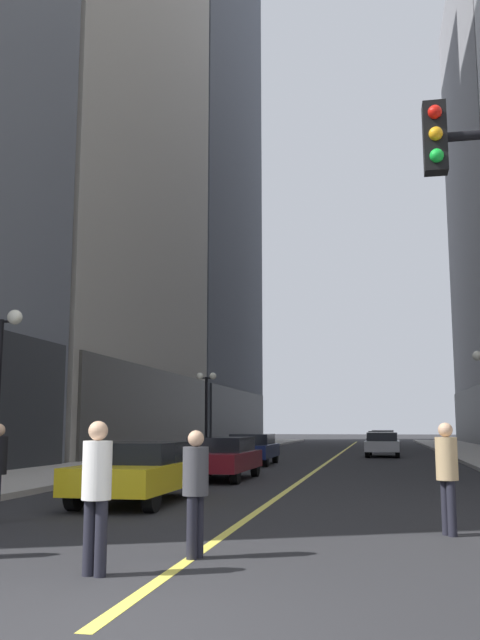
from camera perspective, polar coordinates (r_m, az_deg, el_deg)
The scene contains 15 objects.
ground_plane at distance 40.77m, azimuth 7.90°, elevation -10.89°, with size 200.00×200.00×0.00m, color #262628.
sidewalk_left at distance 42.08m, azimuth -3.59°, elevation -10.78°, with size 4.50×78.00×0.15m, color #ADA8A0.
lane_centre_stripe at distance 40.77m, azimuth 7.90°, elevation -10.88°, with size 0.16×70.00×0.01m, color #E5D64C.
building_left_mid at distance 51.79m, azimuth -13.27°, elevation 22.43°, with size 12.62×24.00×56.56m.
building_left_far at distance 74.94m, azimuth -5.80°, elevation 14.84°, with size 15.22×26.00×63.03m.
car_yellow at distance 16.06m, azimuth -8.02°, elevation -11.96°, with size 1.89×4.65×1.32m.
car_maroon at distance 22.57m, azimuth -1.55°, elevation -11.05°, with size 1.92×4.54×1.32m.
car_navy at distance 31.17m, azimuth 1.01°, elevation -10.37°, with size 1.96×4.75×1.32m.
car_silver at distance 39.79m, azimuth 11.55°, elevation -9.82°, with size 1.93×4.63×1.32m.
car_black at distance 49.64m, azimuth 11.40°, elevation -9.55°, with size 1.88×4.43×1.32m.
car_grey at distance 58.64m, azimuth 11.60°, elevation -9.37°, with size 2.08×4.18×1.32m.
pedestrian_in_white_shirt at distance 8.44m, azimuth -11.60°, elevation -12.98°, with size 0.41×0.41×1.74m.
pedestrian_with_orange_bag at distance 9.37m, azimuth -3.64°, elevation -13.14°, with size 0.42×0.42×1.63m.
pedestrian_in_tan_trench at distance 11.67m, azimuth 16.51°, elevation -11.56°, with size 0.46×0.46×1.73m.
street_lamp_left_far at distance 36.70m, azimuth -2.76°, elevation -6.13°, with size 1.06×0.36×4.43m.
Camera 1 is at (2.43, -5.67, 1.69)m, focal length 39.29 mm.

